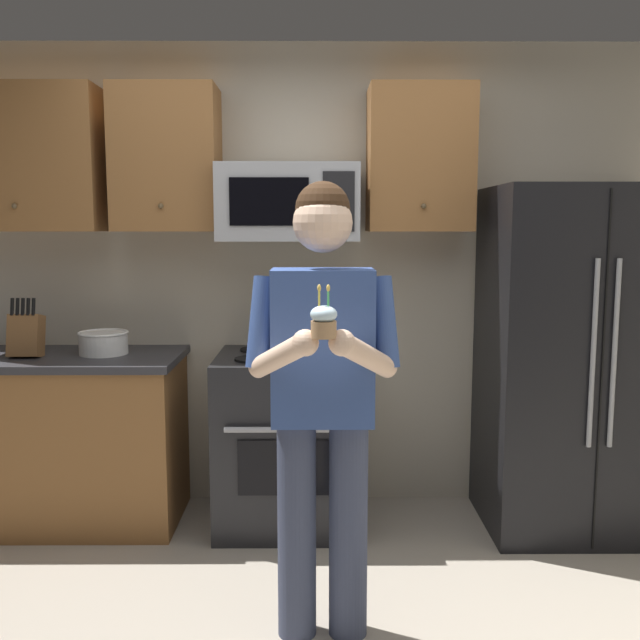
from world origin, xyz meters
The scene contains 10 objects.
wall_back centered at (0.00, 1.75, 1.30)m, with size 4.40×0.10×2.60m, color #B7AD99.
oven_range centered at (-0.15, 1.36, 0.46)m, with size 0.76×0.70×0.93m.
microwave centered at (-0.15, 1.48, 1.72)m, with size 0.74×0.41×0.40m.
refrigerator centered at (1.35, 1.32, 0.90)m, with size 0.90×0.75×1.80m.
cabinet_row_upper centered at (-0.72, 1.53, 1.95)m, with size 2.78×0.36×0.76m.
counter_left centered at (-1.45, 1.38, 0.46)m, with size 1.44×0.66×0.92m.
knife_block centered at (-1.52, 1.33, 1.04)m, with size 0.16×0.15×0.32m.
bowl_large_white centered at (-1.14, 1.40, 0.98)m, with size 0.26×0.26×0.12m.
person centered at (0.02, 0.28, 1.00)m, with size 0.60×0.48×1.76m.
cupcake centered at (0.02, -0.05, 1.29)m, with size 0.09×0.09×0.17m.
Camera 1 is at (-0.01, -2.31, 1.60)m, focal length 39.54 mm.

